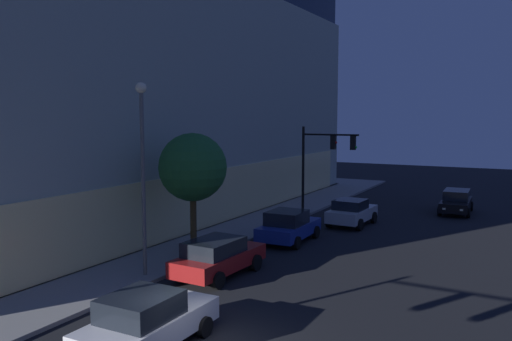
{
  "coord_description": "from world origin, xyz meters",
  "views": [
    {
      "loc": [
        -11.38,
        -7.82,
        6.54
      ],
      "look_at": [
        7.68,
        2.4,
        4.29
      ],
      "focal_mm": 36.62,
      "sensor_mm": 36.0,
      "label": 1
    }
  ],
  "objects_px": {
    "modern_building": "(96,81)",
    "sidewalk_tree": "(193,168)",
    "car_white": "(147,321)",
    "car_blue": "(288,226)",
    "car_silver": "(352,212)",
    "street_lamp_sidewalk": "(143,155)",
    "car_black": "(456,201)",
    "traffic_light_far_corner": "(324,153)",
    "car_red": "(218,257)"
  },
  "relations": [
    {
      "from": "car_blue",
      "to": "car_black",
      "type": "distance_m",
      "value": 14.46
    },
    {
      "from": "sidewalk_tree",
      "to": "car_blue",
      "type": "height_order",
      "value": "sidewalk_tree"
    },
    {
      "from": "car_red",
      "to": "car_blue",
      "type": "height_order",
      "value": "car_blue"
    },
    {
      "from": "modern_building",
      "to": "sidewalk_tree",
      "type": "distance_m",
      "value": 16.01
    },
    {
      "from": "modern_building",
      "to": "sidewalk_tree",
      "type": "height_order",
      "value": "modern_building"
    },
    {
      "from": "car_white",
      "to": "car_red",
      "type": "bearing_deg",
      "value": 15.58
    },
    {
      "from": "traffic_light_far_corner",
      "to": "street_lamp_sidewalk",
      "type": "bearing_deg",
      "value": 174.81
    },
    {
      "from": "car_white",
      "to": "car_silver",
      "type": "xyz_separation_m",
      "value": [
        19.0,
        0.17,
        -0.01
      ]
    },
    {
      "from": "car_red",
      "to": "car_blue",
      "type": "xyz_separation_m",
      "value": [
        6.78,
        -0.06,
        -0.0
      ]
    },
    {
      "from": "street_lamp_sidewalk",
      "to": "car_silver",
      "type": "relative_size",
      "value": 1.87
    },
    {
      "from": "car_blue",
      "to": "car_black",
      "type": "height_order",
      "value": "car_blue"
    },
    {
      "from": "traffic_light_far_corner",
      "to": "car_white",
      "type": "bearing_deg",
      "value": -172.37
    },
    {
      "from": "street_lamp_sidewalk",
      "to": "sidewalk_tree",
      "type": "distance_m",
      "value": 3.93
    },
    {
      "from": "car_red",
      "to": "car_blue",
      "type": "distance_m",
      "value": 6.79
    },
    {
      "from": "car_white",
      "to": "car_blue",
      "type": "xyz_separation_m",
      "value": [
        13.41,
        1.78,
        0.02
      ]
    },
    {
      "from": "traffic_light_far_corner",
      "to": "sidewalk_tree",
      "type": "xyz_separation_m",
      "value": [
        -12.47,
        1.76,
        0.05
      ]
    },
    {
      "from": "modern_building",
      "to": "traffic_light_far_corner",
      "type": "height_order",
      "value": "modern_building"
    },
    {
      "from": "street_lamp_sidewalk",
      "to": "car_blue",
      "type": "xyz_separation_m",
      "value": [
        8.35,
        -2.56,
        -4.18
      ]
    },
    {
      "from": "car_silver",
      "to": "car_white",
      "type": "bearing_deg",
      "value": -179.48
    },
    {
      "from": "car_silver",
      "to": "car_red",
      "type": "bearing_deg",
      "value": 172.29
    },
    {
      "from": "car_red",
      "to": "street_lamp_sidewalk",
      "type": "bearing_deg",
      "value": 122.14
    },
    {
      "from": "modern_building",
      "to": "street_lamp_sidewalk",
      "type": "height_order",
      "value": "modern_building"
    },
    {
      "from": "traffic_light_far_corner",
      "to": "street_lamp_sidewalk",
      "type": "xyz_separation_m",
      "value": [
        -16.29,
        1.48,
        0.9
      ]
    },
    {
      "from": "car_white",
      "to": "car_black",
      "type": "xyz_separation_m",
      "value": [
        26.26,
        -4.83,
        -0.02
      ]
    },
    {
      "from": "car_blue",
      "to": "car_silver",
      "type": "distance_m",
      "value": 5.82
    },
    {
      "from": "car_blue",
      "to": "car_red",
      "type": "bearing_deg",
      "value": 179.47
    },
    {
      "from": "modern_building",
      "to": "traffic_light_far_corner",
      "type": "xyz_separation_m",
      "value": [
        5.08,
        -15.12,
        -4.87
      ]
    },
    {
      "from": "modern_building",
      "to": "car_black",
      "type": "height_order",
      "value": "modern_building"
    },
    {
      "from": "car_white",
      "to": "modern_building",
      "type": "bearing_deg",
      "value": 47.87
    },
    {
      "from": "car_white",
      "to": "car_black",
      "type": "height_order",
      "value": "car_white"
    },
    {
      "from": "modern_building",
      "to": "car_black",
      "type": "bearing_deg",
      "value": -66.34
    },
    {
      "from": "sidewalk_tree",
      "to": "car_black",
      "type": "xyz_separation_m",
      "value": [
        17.38,
        -9.46,
        -3.37
      ]
    },
    {
      "from": "modern_building",
      "to": "car_silver",
      "type": "xyz_separation_m",
      "value": [
        2.74,
        -17.81,
        -8.18
      ]
    },
    {
      "from": "modern_building",
      "to": "car_red",
      "type": "distance_m",
      "value": 20.49
    },
    {
      "from": "sidewalk_tree",
      "to": "car_white",
      "type": "distance_m",
      "value": 10.56
    },
    {
      "from": "street_lamp_sidewalk",
      "to": "car_blue",
      "type": "height_order",
      "value": "street_lamp_sidewalk"
    },
    {
      "from": "car_black",
      "to": "car_white",
      "type": "bearing_deg",
      "value": 169.57
    },
    {
      "from": "car_silver",
      "to": "car_black",
      "type": "distance_m",
      "value": 8.82
    },
    {
      "from": "sidewalk_tree",
      "to": "car_black",
      "type": "distance_m",
      "value": 20.07
    },
    {
      "from": "modern_building",
      "to": "sidewalk_tree",
      "type": "xyz_separation_m",
      "value": [
        -7.38,
        -13.36,
        -4.83
      ]
    },
    {
      "from": "street_lamp_sidewalk",
      "to": "car_black",
      "type": "relative_size",
      "value": 1.67
    },
    {
      "from": "car_blue",
      "to": "car_silver",
      "type": "xyz_separation_m",
      "value": [
        5.59,
        -1.61,
        -0.02
      ]
    },
    {
      "from": "street_lamp_sidewalk",
      "to": "car_red",
      "type": "distance_m",
      "value": 5.12
    },
    {
      "from": "street_lamp_sidewalk",
      "to": "car_silver",
      "type": "height_order",
      "value": "street_lamp_sidewalk"
    },
    {
      "from": "car_white",
      "to": "car_silver",
      "type": "bearing_deg",
      "value": 0.52
    },
    {
      "from": "car_white",
      "to": "car_black",
      "type": "bearing_deg",
      "value": -10.43
    },
    {
      "from": "street_lamp_sidewalk",
      "to": "car_red",
      "type": "height_order",
      "value": "street_lamp_sidewalk"
    },
    {
      "from": "car_white",
      "to": "car_silver",
      "type": "relative_size",
      "value": 1.07
    },
    {
      "from": "street_lamp_sidewalk",
      "to": "car_black",
      "type": "distance_m",
      "value": 23.49
    },
    {
      "from": "car_black",
      "to": "sidewalk_tree",
      "type": "bearing_deg",
      "value": 151.44
    }
  ]
}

